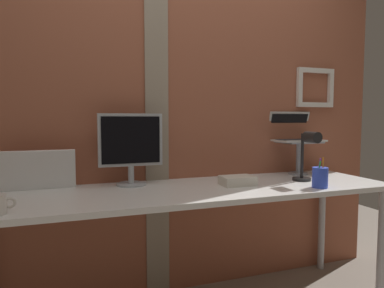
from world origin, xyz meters
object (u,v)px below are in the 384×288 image
laptop (293,133)px  whiteboard_panel (38,170)px  monitor (131,144)px  pen_cup (320,177)px  desk_lamp (308,151)px

laptop → whiteboard_panel: (-1.73, -0.04, -0.19)m
monitor → pen_cup: bearing=-23.2°
desk_lamp → pen_cup: bearing=-105.6°
laptop → pen_cup: 0.59m
monitor → pen_cup: 1.14m
desk_lamp → pen_cup: desk_lamp is taller
whiteboard_panel → pen_cup: bearing=-16.9°
monitor → pen_cup: (1.03, -0.44, -0.19)m
whiteboard_panel → laptop: bearing=1.3°
monitor → laptop: size_ratio=1.26×
laptop → desk_lamp: size_ratio=1.07×
laptop → whiteboard_panel: size_ratio=0.85×
laptop → pen_cup: bearing=-109.4°
laptop → monitor: bearing=-176.7°
laptop → whiteboard_panel: 1.74m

